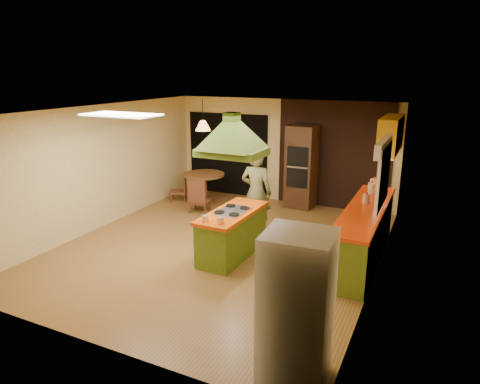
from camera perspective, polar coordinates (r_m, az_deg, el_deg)
The scene contains 21 objects.
ground at distance 8.01m, azimuth -2.51°, elevation -7.26°, with size 6.50×6.50×0.00m, color olive.
room_walls at distance 7.61m, azimuth -2.62°, elevation 1.43°, with size 5.50×6.50×6.50m.
ceiling_plane at distance 7.39m, azimuth -2.75°, elevation 10.85°, with size 6.50×6.50×0.00m, color silver.
brick_panel at distance 10.16m, azimuth 12.35°, elevation 4.77°, with size 2.64×0.03×2.50m, color #381E14.
nook_opening at distance 11.12m, azimuth -1.65°, elevation 5.04°, with size 2.20×0.03×2.10m, color black.
right_counter at distance 7.66m, azimuth 16.16°, elevation -5.30°, with size 0.62×3.05×0.92m.
upper_cabinets at distance 8.82m, azimuth 19.46°, elevation 7.20°, with size 0.34×1.40×0.70m, color yellow.
window_right at distance 7.08m, azimuth 18.67°, elevation 3.82°, with size 0.12×1.35×1.06m.
fluor_panel at distance 7.02m, azimuth -15.56°, elevation 9.90°, with size 1.20×0.60×0.03m, color white.
kitchen_island at distance 7.49m, azimuth -1.02°, elevation -5.51°, with size 0.70×1.64×0.83m.
range_hood at distance 7.03m, azimuth -1.10°, elevation 8.54°, with size 1.07×0.78×0.80m.
man at distance 8.37m, azimuth 2.18°, elevation -0.05°, with size 0.62×0.41×1.70m, color brown.
refrigerator at distance 4.51m, azimuth 7.55°, elevation -15.27°, with size 0.68×0.64×1.66m, color silver.
wall_oven at distance 10.11m, azimuth 8.17°, elevation 3.32°, with size 0.67×0.63×1.94m.
dining_table at distance 10.45m, azimuth -4.78°, elevation 1.29°, with size 0.99×0.99×0.74m.
chair_left at distance 10.77m, azimuth -8.25°, elevation 0.71°, with size 0.39×0.39×0.71m, color brown, non-canonical shape.
chair_near at distance 9.82m, azimuth -5.39°, elevation -0.42°, with size 0.44×0.44×0.80m, color brown, non-canonical shape.
pendant_lamp at distance 10.19m, azimuth -4.96°, elevation 8.82°, with size 0.36×0.36×0.23m, color #FF9E3F.
canister_large at distance 8.57m, azimuth 17.42°, elevation 0.87°, with size 0.16×0.16×0.23m, color #FFE9CD.
canister_medium at distance 8.35m, azimuth 17.18°, elevation 0.45°, with size 0.15×0.15×0.21m, color beige.
canister_small at distance 7.77m, azimuth 16.46°, elevation -0.85°, with size 0.12×0.12×0.16m, color beige.
Camera 1 is at (3.47, -6.50, 3.16)m, focal length 32.00 mm.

